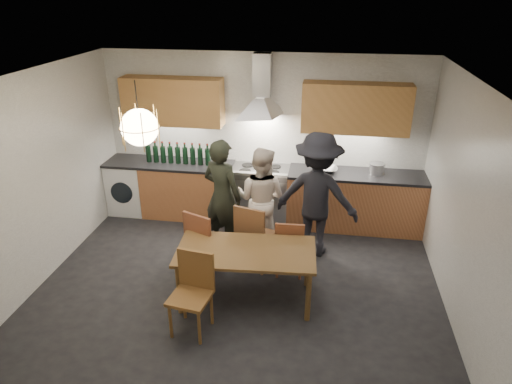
# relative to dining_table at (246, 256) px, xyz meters

# --- Properties ---
(ground) EXTENTS (5.00, 5.00, 0.00)m
(ground) POSITION_rel_dining_table_xyz_m (-0.14, 0.10, -0.60)
(ground) COLOR black
(ground) RESTS_ON ground
(room_shell) EXTENTS (5.02, 4.52, 2.61)m
(room_shell) POSITION_rel_dining_table_xyz_m (-0.14, 0.10, 1.11)
(room_shell) COLOR white
(room_shell) RESTS_ON ground
(counter_run) EXTENTS (5.00, 0.62, 0.90)m
(counter_run) POSITION_rel_dining_table_xyz_m (-0.12, 2.05, -0.15)
(counter_run) COLOR #C87E4D
(counter_run) RESTS_ON ground
(range_stove) EXTENTS (0.90, 0.60, 0.92)m
(range_stove) POSITION_rel_dining_table_xyz_m (-0.14, 2.05, -0.16)
(range_stove) COLOR silver
(range_stove) RESTS_ON ground
(wall_fixtures) EXTENTS (4.30, 0.54, 1.10)m
(wall_fixtures) POSITION_rel_dining_table_xyz_m (-0.14, 2.17, 1.27)
(wall_fixtures) COLOR tan
(wall_fixtures) RESTS_ON ground
(pendant_lamp) EXTENTS (0.43, 0.43, 0.70)m
(pendant_lamp) POSITION_rel_dining_table_xyz_m (-1.14, 0.00, 1.50)
(pendant_lamp) COLOR black
(pendant_lamp) RESTS_ON ground
(dining_table) EXTENTS (1.66, 0.91, 0.68)m
(dining_table) POSITION_rel_dining_table_xyz_m (0.00, 0.00, 0.00)
(dining_table) COLOR brown
(dining_table) RESTS_ON ground
(chair_back_left) EXTENTS (0.54, 0.54, 0.91)m
(chair_back_left) POSITION_rel_dining_table_xyz_m (-0.64, 0.43, -0.08)
(chair_back_left) COLOR brown
(chair_back_left) RESTS_ON ground
(chair_back_mid) EXTENTS (0.53, 0.53, 0.95)m
(chair_back_mid) POSITION_rel_dining_table_xyz_m (-0.03, 0.65, -0.06)
(chair_back_mid) COLOR brown
(chair_back_mid) RESTS_ON ground
(chair_back_right) EXTENTS (0.38, 0.38, 0.81)m
(chair_back_right) POSITION_rel_dining_table_xyz_m (0.46, 0.56, -0.14)
(chair_back_right) COLOR brown
(chair_back_right) RESTS_ON ground
(chair_front) EXTENTS (0.47, 0.47, 0.92)m
(chair_front) POSITION_rel_dining_table_xyz_m (-0.48, -0.57, -0.08)
(chair_front) COLOR brown
(chair_front) RESTS_ON ground
(person_left) EXTENTS (0.70, 0.60, 1.64)m
(person_left) POSITION_rel_dining_table_xyz_m (-0.53, 1.13, 0.22)
(person_left) COLOR black
(person_left) RESTS_ON ground
(person_mid) EXTENTS (0.85, 0.73, 1.50)m
(person_mid) POSITION_rel_dining_table_xyz_m (-0.01, 1.27, 0.15)
(person_mid) COLOR beige
(person_mid) RESTS_ON ground
(person_right) EXTENTS (1.25, 0.87, 1.76)m
(person_right) POSITION_rel_dining_table_xyz_m (0.77, 1.22, 0.28)
(person_right) COLOR black
(person_right) RESTS_ON ground
(mixing_bowl) EXTENTS (0.31, 0.31, 0.07)m
(mixing_bowl) POSITION_rel_dining_table_xyz_m (0.90, 2.05, 0.33)
(mixing_bowl) COLOR #B0B1B4
(mixing_bowl) RESTS_ON counter_run
(stock_pot) EXTENTS (0.29, 0.29, 0.16)m
(stock_pot) POSITION_rel_dining_table_xyz_m (1.61, 2.09, 0.38)
(stock_pot) COLOR silver
(stock_pot) RESTS_ON counter_run
(wine_bottles) EXTENTS (1.05, 0.08, 0.34)m
(wine_bottles) POSITION_rel_dining_table_xyz_m (-1.46, 2.05, 0.47)
(wine_bottles) COLOR black
(wine_bottles) RESTS_ON counter_run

